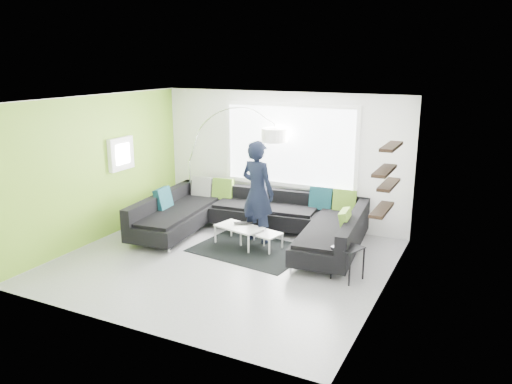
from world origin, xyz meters
TOP-DOWN VIEW (x-y plane):
  - ground at (0.00, 0.00)m, footprint 5.50×5.50m
  - room_shell at (0.04, 0.21)m, footprint 5.54×5.04m
  - sectional_sofa at (-0.03, 1.13)m, footprint 4.40×2.97m
  - rug at (0.18, 0.71)m, footprint 2.20×1.71m
  - coffee_table at (0.08, 0.87)m, footprint 1.26×0.90m
  - arc_lamp at (-2.02, 2.03)m, footprint 2.31×0.61m
  - side_table at (2.14, 0.25)m, footprint 0.52×0.52m
  - person at (0.09, 1.17)m, footprint 0.93×0.79m
  - laptop at (-0.10, 0.96)m, footprint 0.59×0.59m

SIDE VIEW (x-z plane):
  - ground at x=0.00m, z-range 0.00..0.00m
  - rug at x=0.18m, z-range 0.00..0.01m
  - coffee_table at x=0.08m, z-range 0.00..0.37m
  - side_table at x=2.14m, z-range 0.00..0.56m
  - laptop at x=-0.10m, z-range 0.37..0.40m
  - sectional_sofa at x=-0.03m, z-range -0.05..0.85m
  - person at x=0.09m, z-range 0.00..1.98m
  - arc_lamp at x=-2.02m, z-range 0.00..2.49m
  - room_shell at x=0.04m, z-range 0.40..3.22m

